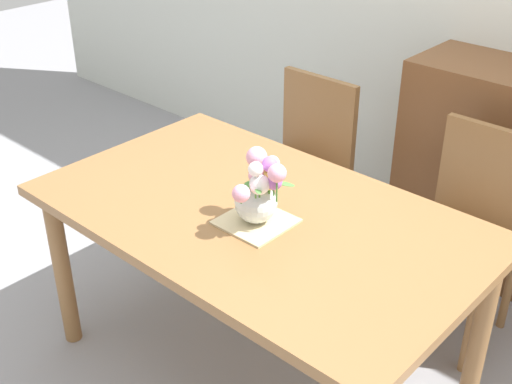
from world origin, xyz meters
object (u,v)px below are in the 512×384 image
at_px(dining_table, 258,232).
at_px(chair_left, 303,156).
at_px(flower_vase, 259,190).
at_px(chair_right, 470,220).

xyz_separation_m(dining_table, chair_left, (-0.44, 0.81, -0.14)).
bearing_deg(flower_vase, dining_table, 134.08).
xyz_separation_m(dining_table, chair_right, (0.44, 0.81, -0.14)).
bearing_deg(flower_vase, chair_left, 119.61).
relative_size(chair_left, chair_right, 1.00).
bearing_deg(dining_table, chair_left, 118.19).
bearing_deg(flower_vase, chair_right, 67.02).
xyz_separation_m(chair_left, flower_vase, (0.50, -0.88, 0.37)).
distance_m(dining_table, chair_left, 0.94).
bearing_deg(chair_left, flower_vase, 119.61).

